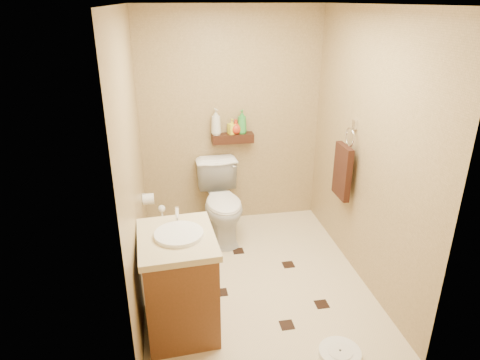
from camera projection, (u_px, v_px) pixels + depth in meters
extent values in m
plane|color=beige|center=(253.00, 277.00, 4.05)|extent=(2.50, 2.50, 0.00)
cube|color=tan|center=(231.00, 120.00, 4.72)|extent=(2.00, 0.04, 2.40)
cube|color=tan|center=(301.00, 232.00, 2.45)|extent=(2.00, 0.04, 2.40)
cube|color=tan|center=(133.00, 166.00, 3.42)|extent=(0.04, 2.50, 2.40)
cube|color=tan|center=(366.00, 152.00, 3.75)|extent=(0.04, 2.50, 2.40)
cube|color=white|center=(257.00, 4.00, 3.12)|extent=(2.00, 2.50, 0.02)
cube|color=#38190F|center=(233.00, 138.00, 4.71)|extent=(0.46, 0.14, 0.10)
cube|color=black|center=(221.00, 292.00, 3.84)|extent=(0.11, 0.11, 0.01)
cube|color=black|center=(288.00, 265.00, 4.24)|extent=(0.11, 0.11, 0.01)
cube|color=black|center=(287.00, 325.00, 3.46)|extent=(0.11, 0.11, 0.01)
cube|color=black|center=(197.00, 251.00, 4.48)|extent=(0.11, 0.11, 0.01)
cube|color=black|center=(322.00, 304.00, 3.69)|extent=(0.11, 0.11, 0.01)
cube|color=black|center=(238.00, 251.00, 4.47)|extent=(0.11, 0.11, 0.01)
imported|color=white|center=(222.00, 202.00, 4.62)|extent=(0.50, 0.82, 0.82)
cube|color=brown|center=(180.00, 286.00, 3.30)|extent=(0.56, 0.67, 0.78)
cube|color=beige|center=(176.00, 239.00, 3.14)|extent=(0.60, 0.71, 0.05)
cylinder|color=white|center=(179.00, 235.00, 3.13)|extent=(0.36, 0.36, 0.05)
cylinder|color=silver|center=(177.00, 214.00, 3.31)|extent=(0.03, 0.03, 0.12)
cylinder|color=white|center=(340.00, 354.00, 3.14)|extent=(0.38, 0.38, 0.06)
cylinder|color=white|center=(340.00, 351.00, 3.13)|extent=(0.18, 0.18, 0.01)
cylinder|color=#196658|center=(164.00, 239.00, 4.58)|extent=(0.11, 0.11, 0.12)
cylinder|color=white|center=(163.00, 222.00, 4.50)|extent=(0.02, 0.02, 0.33)
sphere|color=white|center=(162.00, 209.00, 4.44)|extent=(0.08, 0.08, 0.08)
cube|color=silver|center=(355.00, 124.00, 3.90)|extent=(0.03, 0.06, 0.08)
torus|color=silver|center=(350.00, 137.00, 3.94)|extent=(0.02, 0.19, 0.19)
cube|color=#381D11|center=(342.00, 172.00, 4.07)|extent=(0.06, 0.30, 0.52)
cylinder|color=white|center=(148.00, 199.00, 4.25)|extent=(0.11, 0.11, 0.11)
cylinder|color=silver|center=(144.00, 194.00, 4.22)|extent=(0.04, 0.02, 0.02)
imported|color=silver|center=(216.00, 122.00, 4.61)|extent=(0.14, 0.14, 0.29)
imported|color=yellow|center=(232.00, 126.00, 4.66)|extent=(0.10, 0.10, 0.17)
imported|color=red|center=(236.00, 127.00, 4.67)|extent=(0.15, 0.15, 0.16)
imported|color=green|center=(242.00, 122.00, 4.66)|extent=(0.14, 0.14, 0.26)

